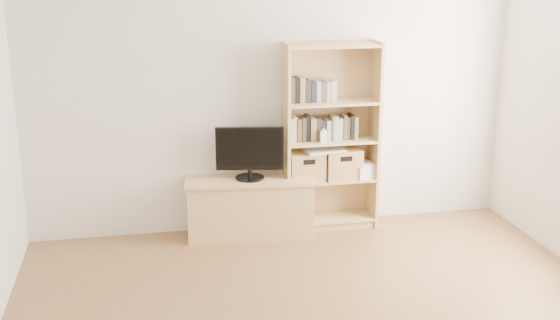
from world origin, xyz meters
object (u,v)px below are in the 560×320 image
object	(u,v)px
television	(250,153)
baby_monitor	(323,137)
bookshelf	(331,137)
basket_left	(306,166)
tv_stand	(250,208)
laptop	(324,150)
basket_right	(341,163)

from	to	relation	value
television	baby_monitor	world-z (taller)	television
bookshelf	basket_left	world-z (taller)	bookshelf
television	basket_left	bearing A→B (deg)	15.40
bookshelf	television	bearing A→B (deg)	-175.57
television	tv_stand	bearing A→B (deg)	0.00
tv_stand	baby_monitor	xyz separation A→B (m)	(0.67, -0.04, 0.65)
bookshelf	television	world-z (taller)	bookshelf
bookshelf	baby_monitor	xyz separation A→B (m)	(-0.10, -0.10, 0.03)
baby_monitor	laptop	distance (m)	0.17
tv_stand	baby_monitor	bearing A→B (deg)	2.40
television	baby_monitor	size ratio (longest dim) A/B	5.68
basket_left	laptop	xyz separation A→B (m)	(0.16, -0.01, 0.15)
tv_stand	baby_monitor	size ratio (longest dim) A/B	10.58
baby_monitor	laptop	size ratio (longest dim) A/B	0.30
basket_right	laptop	size ratio (longest dim) A/B	0.93
bookshelf	baby_monitor	bearing A→B (deg)	-135.00
basket_left	basket_right	world-z (taller)	basket_right
basket_right	television	bearing A→B (deg)	-179.09
television	basket_left	size ratio (longest dim) A/B	1.90
television	baby_monitor	distance (m)	0.68
television	basket_right	xyz separation A→B (m)	(0.88, 0.05, -0.16)
tv_stand	baby_monitor	world-z (taller)	baby_monitor
tv_stand	basket_left	xyz separation A→B (m)	(0.54, 0.05, 0.36)
tv_stand	bookshelf	bearing A→B (deg)	10.03
bookshelf	television	distance (m)	0.78
tv_stand	television	xyz separation A→B (m)	(0.00, 0.00, 0.52)
basket_left	tv_stand	bearing A→B (deg)	-174.15
baby_monitor	laptop	world-z (taller)	baby_monitor
television	basket_left	xyz separation A→B (m)	(0.54, 0.05, -0.16)
basket_right	baby_monitor	bearing A→B (deg)	-158.32
basket_left	laptop	size ratio (longest dim) A/B	0.89
tv_stand	basket_right	size ratio (longest dim) A/B	3.37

